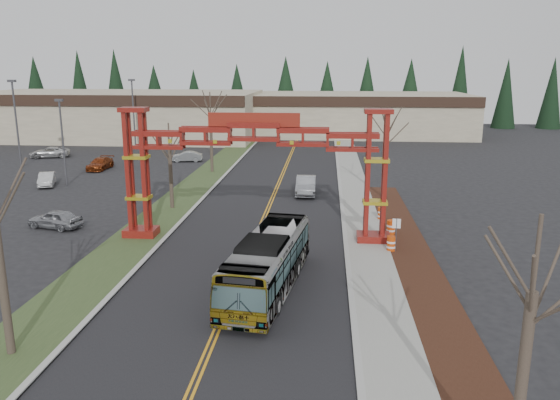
# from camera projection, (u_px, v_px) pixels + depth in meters

# --- Properties ---
(ground) EXTENTS (200.00, 200.00, 0.00)m
(ground) POSITION_uv_depth(u_px,v_px,m) (192.00, 390.00, 19.92)
(ground) COLOR black
(ground) RESTS_ON ground
(road) EXTENTS (12.00, 110.00, 0.02)m
(road) POSITION_uv_depth(u_px,v_px,m) (266.00, 213.00, 44.12)
(road) COLOR black
(road) RESTS_ON ground
(lane_line_left) EXTENTS (0.12, 100.00, 0.01)m
(lane_line_left) POSITION_uv_depth(u_px,v_px,m) (265.00, 212.00, 44.12)
(lane_line_left) COLOR orange
(lane_line_left) RESTS_ON road
(lane_line_right) EXTENTS (0.12, 100.00, 0.01)m
(lane_line_right) POSITION_uv_depth(u_px,v_px,m) (268.00, 213.00, 44.10)
(lane_line_right) COLOR orange
(lane_line_right) RESTS_ON road
(curb_right) EXTENTS (0.30, 110.00, 0.15)m
(curb_right) POSITION_uv_depth(u_px,v_px,m) (343.00, 214.00, 43.60)
(curb_right) COLOR #AAAAA4
(curb_right) RESTS_ON ground
(sidewalk_right) EXTENTS (2.60, 110.00, 0.14)m
(sidewalk_right) POSITION_uv_depth(u_px,v_px,m) (361.00, 214.00, 43.48)
(sidewalk_right) COLOR gray
(sidewalk_right) RESTS_ON ground
(landscape_strip) EXTENTS (2.60, 50.00, 0.12)m
(landscape_strip) POSITION_uv_depth(u_px,v_px,m) (428.00, 290.00, 28.75)
(landscape_strip) COLOR black
(landscape_strip) RESTS_ON ground
(grass_median) EXTENTS (4.00, 110.00, 0.08)m
(grass_median) POSITION_uv_depth(u_px,v_px,m) (170.00, 210.00, 44.77)
(grass_median) COLOR #324623
(grass_median) RESTS_ON ground
(curb_left) EXTENTS (0.30, 110.00, 0.15)m
(curb_left) POSITION_uv_depth(u_px,v_px,m) (192.00, 210.00, 44.61)
(curb_left) COLOR #AAAAA4
(curb_left) RESTS_ON ground
(gateway_arch) EXTENTS (18.20, 1.60, 8.90)m
(gateway_arch) POSITION_uv_depth(u_px,v_px,m) (254.00, 153.00, 35.92)
(gateway_arch) COLOR #66120D
(gateway_arch) RESTS_ON ground
(retail_building_west) EXTENTS (46.00, 22.30, 7.50)m
(retail_building_west) POSITION_uv_depth(u_px,v_px,m) (119.00, 115.00, 91.15)
(retail_building_west) COLOR tan
(retail_building_west) RESTS_ON ground
(retail_building_east) EXTENTS (38.00, 20.30, 7.00)m
(retail_building_east) POSITION_uv_depth(u_px,v_px,m) (357.00, 114.00, 95.66)
(retail_building_east) COLOR tan
(retail_building_east) RESTS_ON ground
(conifer_treeline) EXTENTS (116.10, 5.60, 13.00)m
(conifer_treeline) POSITION_uv_depth(u_px,v_px,m) (304.00, 93.00, 107.42)
(conifer_treeline) COLOR black
(conifer_treeline) RESTS_ON ground
(transit_bus) EXTENTS (4.00, 11.17, 3.04)m
(transit_bus) POSITION_uv_depth(u_px,v_px,m) (268.00, 263.00, 28.50)
(transit_bus) COLOR #9B9FA2
(transit_bus) RESTS_ON ground
(silver_sedan) EXTENTS (1.83, 5.08, 1.67)m
(silver_sedan) POSITION_uv_depth(u_px,v_px,m) (306.00, 186.00, 50.35)
(silver_sedan) COLOR #A5A8AD
(silver_sedan) RESTS_ON ground
(parked_car_near_a) EXTENTS (4.34, 2.60, 1.38)m
(parked_car_near_a) POSITION_uv_depth(u_px,v_px,m) (55.00, 219.00, 39.78)
(parked_car_near_a) COLOR #929499
(parked_car_near_a) RESTS_ON ground
(parked_car_near_b) EXTENTS (2.72, 4.21, 1.31)m
(parked_car_near_b) POSITION_uv_depth(u_px,v_px,m) (47.00, 179.00, 54.05)
(parked_car_near_b) COLOR silver
(parked_car_near_b) RESTS_ON ground
(parked_car_mid_a) EXTENTS (1.93, 4.64, 1.34)m
(parked_car_mid_a) POSITION_uv_depth(u_px,v_px,m) (100.00, 164.00, 62.68)
(parked_car_mid_a) COLOR maroon
(parked_car_mid_a) RESTS_ON ground
(parked_car_far_a) EXTENTS (4.08, 1.94, 1.29)m
(parked_car_far_a) POSITION_uv_depth(u_px,v_px,m) (186.00, 157.00, 67.88)
(parked_car_far_a) COLOR #93979A
(parked_car_far_a) RESTS_ON ground
(parked_car_far_b) EXTENTS (5.37, 3.43, 1.38)m
(parked_car_far_b) POSITION_uv_depth(u_px,v_px,m) (50.00, 152.00, 71.04)
(parked_car_far_b) COLOR silver
(parked_car_far_b) RESTS_ON ground
(bare_tree_median_mid) EXTENTS (3.16, 3.16, 7.11)m
(bare_tree_median_mid) POSITION_uv_depth(u_px,v_px,m) (169.00, 149.00, 44.37)
(bare_tree_median_mid) COLOR #382D26
(bare_tree_median_mid) RESTS_ON ground
(bare_tree_median_far) EXTENTS (3.35, 3.35, 8.85)m
(bare_tree_median_far) POSITION_uv_depth(u_px,v_px,m) (210.00, 113.00, 59.72)
(bare_tree_median_far) COLOR #382D26
(bare_tree_median_far) RESTS_ON ground
(bare_tree_right_near) EXTENTS (3.10, 3.10, 7.97)m
(bare_tree_right_near) POSITION_uv_depth(u_px,v_px,m) (532.00, 294.00, 13.82)
(bare_tree_right_near) COLOR #382D26
(bare_tree_right_near) RESTS_ON ground
(bare_tree_right_far) EXTENTS (3.08, 3.08, 7.98)m
(bare_tree_right_far) POSITION_uv_depth(u_px,v_px,m) (387.00, 133.00, 47.38)
(bare_tree_right_far) COLOR #382D26
(bare_tree_right_far) RESTS_ON ground
(light_pole_near) EXTENTS (0.74, 0.37, 8.49)m
(light_pole_near) POSITION_uv_depth(u_px,v_px,m) (62.00, 136.00, 53.19)
(light_pole_near) COLOR #3F3F44
(light_pole_near) RESTS_ON ground
(light_pole_mid) EXTENTS (0.87, 0.44, 10.09)m
(light_pole_mid) POSITION_uv_depth(u_px,v_px,m) (16.00, 117.00, 62.79)
(light_pole_mid) COLOR #3F3F44
(light_pole_mid) RESTS_ON ground
(light_pole_far) EXTENTS (0.86, 0.43, 9.87)m
(light_pole_far) POSITION_uv_depth(u_px,v_px,m) (133.00, 109.00, 76.62)
(light_pole_far) COLOR #3F3F44
(light_pole_far) RESTS_ON ground
(street_sign) EXTENTS (0.51, 0.07, 2.25)m
(street_sign) POSITION_uv_depth(u_px,v_px,m) (396.00, 228.00, 34.21)
(street_sign) COLOR #3F3F44
(street_sign) RESTS_ON ground
(barrel_south) EXTENTS (0.57, 0.57, 1.06)m
(barrel_south) POSITION_uv_depth(u_px,v_px,m) (391.00, 244.00, 34.62)
(barrel_south) COLOR #CA400B
(barrel_south) RESTS_ON ground
(barrel_mid) EXTENTS (0.60, 0.60, 1.10)m
(barrel_mid) POSITION_uv_depth(u_px,v_px,m) (391.00, 228.00, 38.06)
(barrel_mid) COLOR #CA400B
(barrel_mid) RESTS_ON ground
(barrel_north) EXTENTS (0.57, 0.57, 1.05)m
(barrel_north) POSITION_uv_depth(u_px,v_px,m) (381.00, 214.00, 41.78)
(barrel_north) COLOR #CA400B
(barrel_north) RESTS_ON ground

